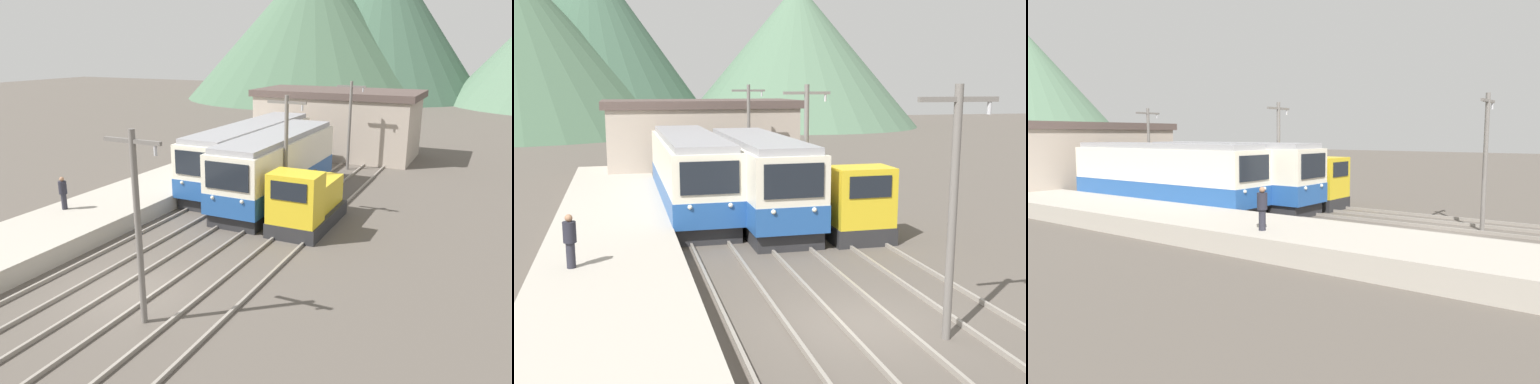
% 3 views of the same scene
% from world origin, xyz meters
% --- Properties ---
extents(ground_plane, '(200.00, 200.00, 0.00)m').
position_xyz_m(ground_plane, '(0.00, 0.00, 0.00)').
color(ground_plane, '#564F47').
extents(platform_left, '(4.50, 54.00, 0.82)m').
position_xyz_m(platform_left, '(-6.25, 0.00, 0.41)').
color(platform_left, '#ADA599').
rests_on(platform_left, ground).
extents(track_left, '(1.54, 60.00, 0.14)m').
position_xyz_m(track_left, '(-2.60, 0.00, 0.07)').
color(track_left, gray).
rests_on(track_left, ground).
extents(track_center, '(1.54, 60.00, 0.14)m').
position_xyz_m(track_center, '(0.20, 0.00, 0.07)').
color(track_center, gray).
rests_on(track_center, ground).
extents(track_right, '(1.54, 60.00, 0.14)m').
position_xyz_m(track_right, '(3.20, 0.00, 0.07)').
color(track_right, gray).
rests_on(track_right, ground).
extents(commuter_train_left, '(2.84, 13.12, 3.81)m').
position_xyz_m(commuter_train_left, '(-2.60, 14.79, 1.77)').
color(commuter_train_left, '#28282B').
rests_on(commuter_train_left, ground).
extents(commuter_train_center, '(2.84, 11.39, 3.85)m').
position_xyz_m(commuter_train_center, '(0.20, 12.30, 1.78)').
color(commuter_train_center, '#28282B').
rests_on(commuter_train_center, ground).
extents(shunting_locomotive, '(2.40, 5.17, 3.00)m').
position_xyz_m(shunting_locomotive, '(3.20, 9.03, 1.21)').
color(shunting_locomotive, '#28282B').
rests_on(shunting_locomotive, ground).
extents(catenary_mast_near, '(2.00, 0.20, 6.13)m').
position_xyz_m(catenary_mast_near, '(1.71, -1.37, 3.37)').
color(catenary_mast_near, slate).
rests_on(catenary_mast_near, ground).
extents(catenary_mast_mid, '(2.00, 0.20, 6.13)m').
position_xyz_m(catenary_mast_mid, '(1.71, 10.00, 3.37)').
color(catenary_mast_mid, slate).
rests_on(catenary_mast_mid, ground).
extents(catenary_mast_far, '(2.00, 0.20, 6.13)m').
position_xyz_m(catenary_mast_far, '(1.71, 21.38, 3.37)').
color(catenary_mast_far, slate).
rests_on(catenary_mast_far, ground).
extents(person_on_platform, '(0.38, 0.38, 1.60)m').
position_xyz_m(person_on_platform, '(-7.34, 4.11, 1.69)').
color(person_on_platform, '#282833').
rests_on(person_on_platform, platform_left).
extents(station_building, '(12.60, 6.30, 5.13)m').
position_xyz_m(station_building, '(-0.58, 26.00, 2.59)').
color(station_building, '#AD9E8E').
rests_on(station_building, ground).
extents(mountain_backdrop, '(78.68, 44.89, 24.73)m').
position_xyz_m(mountain_backdrop, '(-4.96, 73.62, 11.47)').
color(mountain_backdrop, '#3D5B47').
rests_on(mountain_backdrop, ground).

